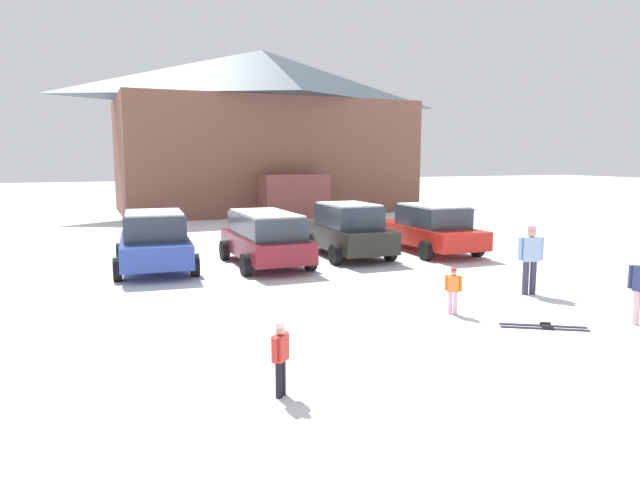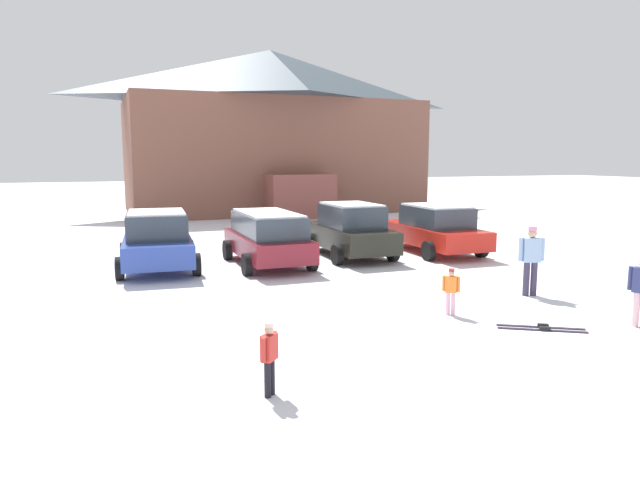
{
  "view_description": "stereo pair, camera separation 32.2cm",
  "coord_description": "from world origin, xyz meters",
  "px_view_note": "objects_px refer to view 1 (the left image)",
  "views": [
    {
      "loc": [
        -6.3,
        -5.05,
        3.27
      ],
      "look_at": [
        -0.83,
        8.26,
        1.19
      ],
      "focal_mm": 32.0,
      "sensor_mm": 36.0,
      "label": 1
    },
    {
      "loc": [
        -6.0,
        -5.17,
        3.27
      ],
      "look_at": [
        -0.83,
        8.26,
        1.19
      ],
      "focal_mm": 32.0,
      "sensor_mm": 36.0,
      "label": 2
    }
  ],
  "objects_px": {
    "skier_adult_in_blue_parka": "(530,256)",
    "skier_child_in_orange_jacket": "(453,288)",
    "parked_red_sedan": "(430,228)",
    "pair_of_skis": "(544,327)",
    "parked_blue_hatchback": "(155,241)",
    "skier_child_in_red_jacket": "(280,355)",
    "parked_black_sedan": "(347,230)",
    "ski_lodge": "(263,130)",
    "parked_maroon_van": "(265,237)"
  },
  "relations": [
    {
      "from": "ski_lodge",
      "to": "skier_child_in_red_jacket",
      "type": "bearing_deg",
      "value": -106.32
    },
    {
      "from": "parked_maroon_van",
      "to": "parked_red_sedan",
      "type": "relative_size",
      "value": 0.92
    },
    {
      "from": "parked_red_sedan",
      "to": "skier_child_in_orange_jacket",
      "type": "distance_m",
      "value": 8.1
    },
    {
      "from": "skier_adult_in_blue_parka",
      "to": "parked_maroon_van",
      "type": "bearing_deg",
      "value": 128.42
    },
    {
      "from": "ski_lodge",
      "to": "skier_child_in_red_jacket",
      "type": "distance_m",
      "value": 29.08
    },
    {
      "from": "skier_child_in_red_jacket",
      "to": "parked_blue_hatchback",
      "type": "bearing_deg",
      "value": 93.23
    },
    {
      "from": "skier_adult_in_blue_parka",
      "to": "skier_child_in_red_jacket",
      "type": "bearing_deg",
      "value": -155.56
    },
    {
      "from": "parked_blue_hatchback",
      "to": "pair_of_skis",
      "type": "relative_size",
      "value": 2.92
    },
    {
      "from": "skier_adult_in_blue_parka",
      "to": "parked_red_sedan",
      "type": "bearing_deg",
      "value": 78.57
    },
    {
      "from": "parked_maroon_van",
      "to": "skier_adult_in_blue_parka",
      "type": "distance_m",
      "value": 7.7
    },
    {
      "from": "parked_blue_hatchback",
      "to": "parked_red_sedan",
      "type": "relative_size",
      "value": 0.94
    },
    {
      "from": "ski_lodge",
      "to": "parked_red_sedan",
      "type": "relative_size",
      "value": 3.73
    },
    {
      "from": "parked_black_sedan",
      "to": "skier_adult_in_blue_parka",
      "type": "relative_size",
      "value": 2.63
    },
    {
      "from": "skier_child_in_orange_jacket",
      "to": "parked_maroon_van",
      "type": "bearing_deg",
      "value": 106.74
    },
    {
      "from": "parked_black_sedan",
      "to": "parked_red_sedan",
      "type": "height_order",
      "value": "parked_black_sedan"
    },
    {
      "from": "skier_child_in_orange_jacket",
      "to": "ski_lodge",
      "type": "bearing_deg",
      "value": 82.27
    },
    {
      "from": "skier_child_in_orange_jacket",
      "to": "skier_child_in_red_jacket",
      "type": "bearing_deg",
      "value": -150.9
    },
    {
      "from": "skier_child_in_red_jacket",
      "to": "pair_of_skis",
      "type": "height_order",
      "value": "skier_child_in_red_jacket"
    },
    {
      "from": "ski_lodge",
      "to": "parked_maroon_van",
      "type": "relative_size",
      "value": 4.08
    },
    {
      "from": "ski_lodge",
      "to": "parked_maroon_van",
      "type": "distance_m",
      "value": 19.42
    },
    {
      "from": "skier_adult_in_blue_parka",
      "to": "skier_child_in_orange_jacket",
      "type": "distance_m",
      "value": 2.87
    },
    {
      "from": "ski_lodge",
      "to": "parked_red_sedan",
      "type": "distance_m",
      "value": 18.43
    },
    {
      "from": "parked_maroon_van",
      "to": "parked_red_sedan",
      "type": "distance_m",
      "value": 6.05
    },
    {
      "from": "skier_adult_in_blue_parka",
      "to": "skier_child_in_orange_jacket",
      "type": "xyz_separation_m",
      "value": [
        -2.74,
        -0.77,
        -0.38
      ]
    },
    {
      "from": "parked_blue_hatchback",
      "to": "parked_black_sedan",
      "type": "distance_m",
      "value": 6.18
    },
    {
      "from": "parked_red_sedan",
      "to": "skier_child_in_red_jacket",
      "type": "height_order",
      "value": "parked_red_sedan"
    },
    {
      "from": "parked_blue_hatchback",
      "to": "skier_adult_in_blue_parka",
      "type": "bearing_deg",
      "value": -39.51
    },
    {
      "from": "ski_lodge",
      "to": "parked_black_sedan",
      "type": "distance_m",
      "value": 18.3
    },
    {
      "from": "parked_red_sedan",
      "to": "pair_of_skis",
      "type": "xyz_separation_m",
      "value": [
        -2.93,
        -8.53,
        -0.82
      ]
    },
    {
      "from": "parked_blue_hatchback",
      "to": "parked_red_sedan",
      "type": "xyz_separation_m",
      "value": [
        9.25,
        -0.32,
        -0.03
      ]
    },
    {
      "from": "skier_child_in_orange_jacket",
      "to": "pair_of_skis",
      "type": "relative_size",
      "value": 0.64
    },
    {
      "from": "skier_child_in_red_jacket",
      "to": "parked_black_sedan",
      "type": "bearing_deg",
      "value": 60.48
    },
    {
      "from": "skier_adult_in_blue_parka",
      "to": "parked_black_sedan",
      "type": "bearing_deg",
      "value": 105.4
    },
    {
      "from": "skier_child_in_orange_jacket",
      "to": "parked_black_sedan",
      "type": "bearing_deg",
      "value": 82.73
    },
    {
      "from": "skier_child_in_orange_jacket",
      "to": "pair_of_skis",
      "type": "xyz_separation_m",
      "value": [
        1.07,
        -1.5,
        -0.54
      ]
    },
    {
      "from": "parked_red_sedan",
      "to": "skier_adult_in_blue_parka",
      "type": "height_order",
      "value": "parked_red_sedan"
    },
    {
      "from": "parked_red_sedan",
      "to": "pair_of_skis",
      "type": "height_order",
      "value": "parked_red_sedan"
    },
    {
      "from": "parked_blue_hatchback",
      "to": "skier_child_in_red_jacket",
      "type": "bearing_deg",
      "value": -86.77
    },
    {
      "from": "ski_lodge",
      "to": "skier_child_in_orange_jacket",
      "type": "relative_size",
      "value": 18.11
    },
    {
      "from": "parked_blue_hatchback",
      "to": "parked_red_sedan",
      "type": "height_order",
      "value": "parked_blue_hatchback"
    },
    {
      "from": "parked_black_sedan",
      "to": "pair_of_skis",
      "type": "relative_size",
      "value": 2.83
    },
    {
      "from": "parked_black_sedan",
      "to": "parked_red_sedan",
      "type": "xyz_separation_m",
      "value": [
        3.07,
        -0.28,
        -0.05
      ]
    },
    {
      "from": "parked_maroon_van",
      "to": "parked_red_sedan",
      "type": "bearing_deg",
      "value": 2.28
    },
    {
      "from": "parked_blue_hatchback",
      "to": "parked_red_sedan",
      "type": "distance_m",
      "value": 9.26
    },
    {
      "from": "parked_maroon_van",
      "to": "skier_adult_in_blue_parka",
      "type": "bearing_deg",
      "value": -51.58
    },
    {
      "from": "pair_of_skis",
      "to": "parked_blue_hatchback",
      "type": "bearing_deg",
      "value": 125.54
    },
    {
      "from": "parked_red_sedan",
      "to": "skier_child_in_orange_jacket",
      "type": "relative_size",
      "value": 4.85
    },
    {
      "from": "skier_child_in_red_jacket",
      "to": "skier_child_in_orange_jacket",
      "type": "bearing_deg",
      "value": 29.1
    },
    {
      "from": "skier_child_in_red_jacket",
      "to": "skier_child_in_orange_jacket",
      "type": "height_order",
      "value": "skier_child_in_red_jacket"
    },
    {
      "from": "ski_lodge",
      "to": "parked_red_sedan",
      "type": "bearing_deg",
      "value": -88.04
    }
  ]
}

